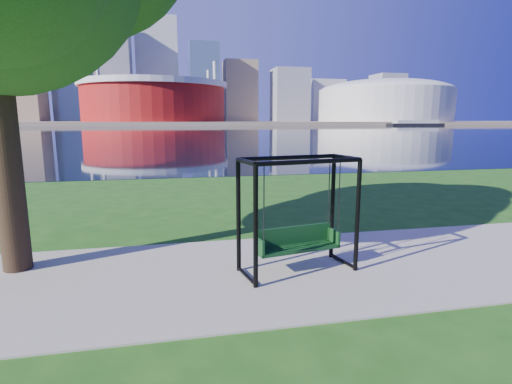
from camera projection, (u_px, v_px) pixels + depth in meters
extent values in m
plane|color=#1E5114|center=(258.00, 263.00, 7.72)|extent=(900.00, 900.00, 0.00)
cube|color=#9E937F|center=(264.00, 271.00, 7.24)|extent=(120.00, 4.00, 0.03)
cube|color=black|center=(177.00, 131.00, 105.94)|extent=(900.00, 180.00, 0.02)
cube|color=#937F60|center=(173.00, 123.00, 302.19)|extent=(900.00, 228.00, 2.00)
cylinder|color=maroon|center=(155.00, 102.00, 229.66)|extent=(80.00, 80.00, 22.00)
cylinder|color=silver|center=(154.00, 85.00, 227.98)|extent=(83.00, 83.00, 3.00)
cylinder|color=silver|center=(209.00, 96.00, 253.78)|extent=(2.00, 2.00, 32.00)
cylinder|color=silver|center=(99.00, 95.00, 240.36)|extent=(2.00, 2.00, 32.00)
cylinder|color=silver|center=(87.00, 90.00, 203.77)|extent=(2.00, 2.00, 32.00)
cylinder|color=silver|center=(215.00, 92.00, 217.19)|extent=(2.00, 2.00, 32.00)
cylinder|color=beige|center=(384.00, 106.00, 259.39)|extent=(84.00, 84.00, 20.00)
ellipsoid|color=beige|center=(385.00, 92.00, 257.79)|extent=(84.00, 84.00, 15.12)
cube|color=#998466|center=(18.00, 55.00, 268.07)|extent=(26.00, 26.00, 88.00)
cube|color=slate|center=(74.00, 57.00, 297.63)|extent=(30.00, 24.00, 95.00)
cube|color=gray|center=(114.00, 71.00, 286.52)|extent=(24.00, 24.00, 72.00)
cube|color=silver|center=(158.00, 71.00, 320.82)|extent=(32.00, 28.00, 80.00)
cube|color=slate|center=(204.00, 83.00, 305.82)|extent=(22.00, 22.00, 58.00)
cube|color=#998466|center=(240.00, 92.00, 327.27)|extent=(26.00, 26.00, 48.00)
cube|color=gray|center=(290.00, 95.00, 326.32)|extent=(28.00, 24.00, 42.00)
cube|color=silver|center=(324.00, 101.00, 359.07)|extent=(30.00, 26.00, 36.00)
cube|color=gray|center=(387.00, 98.00, 349.65)|extent=(24.00, 24.00, 40.00)
cube|color=#998466|center=(417.00, 104.00, 372.95)|extent=(26.00, 26.00, 32.00)
cylinder|color=black|center=(256.00, 228.00, 6.35)|extent=(0.09, 0.09, 2.05)
cylinder|color=black|center=(358.00, 217.00, 7.09)|extent=(0.09, 0.09, 2.05)
cylinder|color=black|center=(238.00, 217.00, 7.08)|extent=(0.09, 0.09, 2.05)
cylinder|color=black|center=(332.00, 208.00, 7.82)|extent=(0.09, 0.09, 2.05)
cylinder|color=black|center=(311.00, 162.00, 6.54)|extent=(1.94, 0.44, 0.08)
cylinder|color=black|center=(289.00, 158.00, 7.27)|extent=(1.94, 0.44, 0.08)
cylinder|color=black|center=(246.00, 162.00, 6.54)|extent=(0.22, 0.80, 0.08)
cylinder|color=black|center=(247.00, 276.00, 6.89)|extent=(0.21, 0.80, 0.06)
cylinder|color=black|center=(347.00, 158.00, 7.27)|extent=(0.22, 0.80, 0.08)
cylinder|color=black|center=(342.00, 261.00, 7.62)|extent=(0.21, 0.80, 0.06)
cube|color=black|center=(297.00, 248.00, 7.19)|extent=(1.61, 0.68, 0.05)
cube|color=black|center=(293.00, 235.00, 7.31)|extent=(1.54, 0.33, 0.34)
cube|color=black|center=(259.00, 247.00, 6.88)|extent=(0.12, 0.40, 0.30)
cube|color=black|center=(333.00, 237.00, 7.45)|extent=(0.12, 0.40, 0.30)
cylinder|color=#2B2B30|center=(264.00, 204.00, 6.60)|extent=(0.02, 0.02, 1.29)
cylinder|color=#2B2B30|center=(339.00, 197.00, 7.15)|extent=(0.02, 0.02, 1.29)
cylinder|color=#2B2B30|center=(256.00, 200.00, 6.90)|extent=(0.02, 0.02, 1.29)
cylinder|color=#2B2B30|center=(329.00, 194.00, 7.45)|extent=(0.02, 0.02, 1.29)
cylinder|color=black|center=(4.00, 137.00, 6.92)|extent=(0.49, 0.49, 4.88)
cube|color=black|center=(415.00, 124.00, 210.04)|extent=(29.28, 9.23, 1.16)
cube|color=#BCBCB8|center=(415.00, 122.00, 209.78)|extent=(23.43, 7.48, 1.74)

